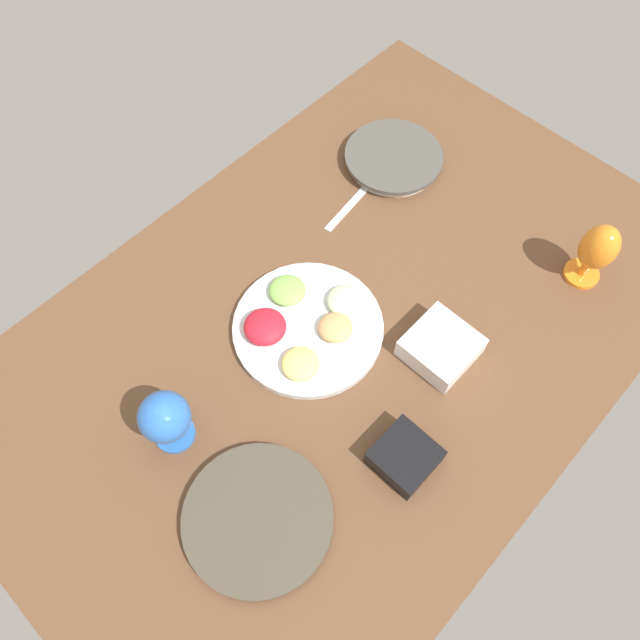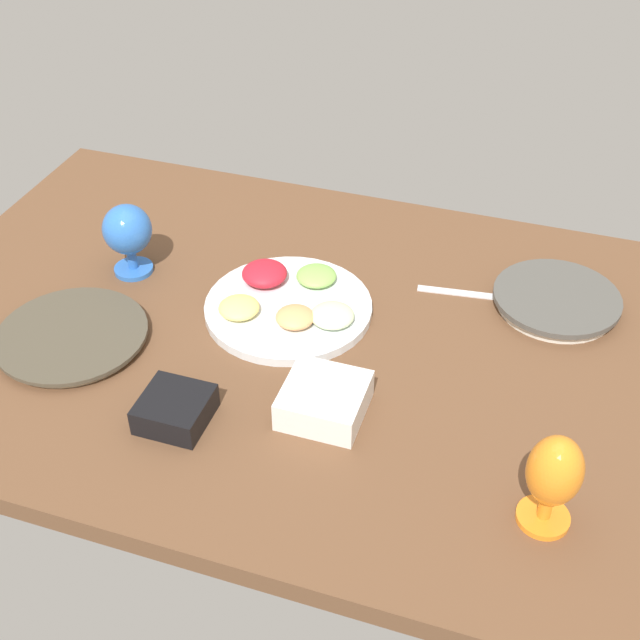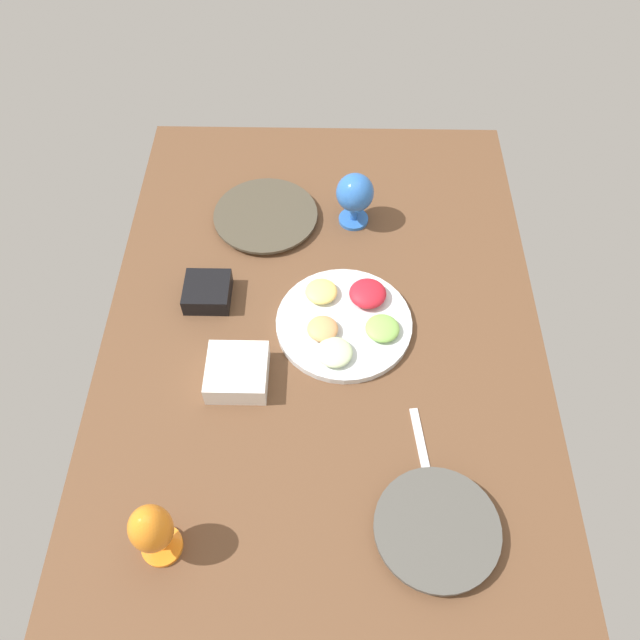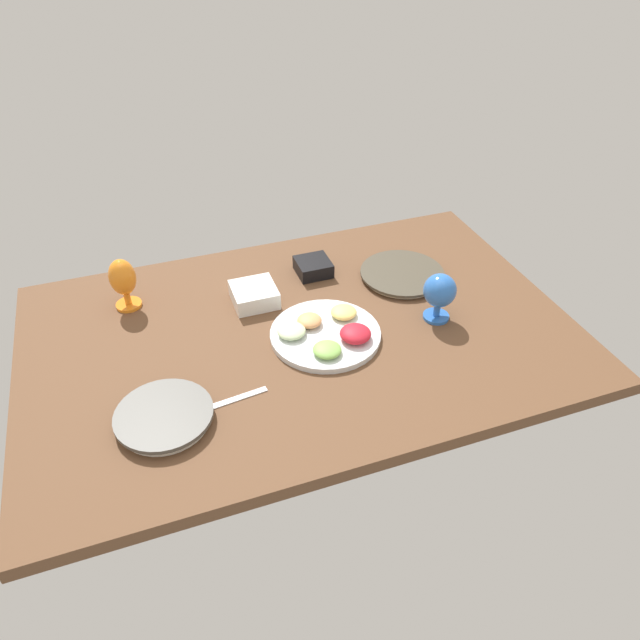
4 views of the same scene
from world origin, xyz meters
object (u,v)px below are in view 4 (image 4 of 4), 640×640
object	(u,v)px
dinner_plate_right	(164,417)
fruit_platter	(327,333)
hurricane_glass_orange	(123,280)
square_bowl_white	(254,294)
hurricane_glass_blue	(440,292)
dinner_plate_left	(402,274)
square_bowl_black	(313,266)

from	to	relation	value
dinner_plate_right	fruit_platter	size ratio (longest dim) A/B	0.76
hurricane_glass_orange	square_bowl_white	world-z (taller)	hurricane_glass_orange
square_bowl_white	hurricane_glass_blue	bearing A→B (deg)	152.03
dinner_plate_left	dinner_plate_right	size ratio (longest dim) A/B	1.14
dinner_plate_left	square_bowl_black	bearing A→B (deg)	-24.39
fruit_platter	square_bowl_black	distance (cm)	34.51
fruit_platter	square_bowl_white	distance (cm)	28.69
square_bowl_white	square_bowl_black	xyz separation A→B (cm)	(-22.86, -9.44, -0.40)
hurricane_glass_orange	hurricane_glass_blue	bearing A→B (deg)	156.72
square_bowl_white	square_bowl_black	size ratio (longest dim) A/B	1.22
dinner_plate_left	hurricane_glass_orange	distance (cm)	89.15
fruit_platter	square_bowl_white	world-z (taller)	same
dinner_plate_right	square_bowl_white	world-z (taller)	square_bowl_white
hurricane_glass_blue	dinner_plate_right	bearing A→B (deg)	10.14
hurricane_glass_orange	square_bowl_black	xyz separation A→B (cm)	(-60.45, 1.69, -7.22)
hurricane_glass_blue	square_bowl_white	distance (cm)	56.95
fruit_platter	hurricane_glass_orange	distance (cm)	64.17
fruit_platter	square_bowl_black	xyz separation A→B (cm)	(-7.53, -33.66, 0.96)
square_bowl_black	dinner_plate_left	bearing A→B (deg)	155.61
square_bowl_white	square_bowl_black	world-z (taller)	square_bowl_white
hurricane_glass_orange	square_bowl_white	size ratio (longest dim) A/B	1.24
fruit_platter	hurricane_glass_blue	size ratio (longest dim) A/B	2.12
hurricane_glass_blue	hurricane_glass_orange	world-z (taller)	hurricane_glass_orange
square_bowl_white	dinner_plate_right	bearing A→B (deg)	50.80
dinner_plate_left	square_bowl_white	world-z (taller)	square_bowl_white
dinner_plate_left	dinner_plate_right	xyz separation A→B (cm)	(83.87, 38.66, 0.46)
dinner_plate_right	hurricane_glass_blue	distance (cm)	85.54
dinner_plate_left	hurricane_glass_blue	xyz separation A→B (cm)	(0.03, 23.68, 8.40)
hurricane_glass_blue	hurricane_glass_orange	bearing A→B (deg)	-23.28
fruit_platter	hurricane_glass_blue	world-z (taller)	hurricane_glass_blue
dinner_plate_left	fruit_platter	size ratio (longest dim) A/B	0.86
dinner_plate_left	fruit_platter	distance (cm)	40.73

